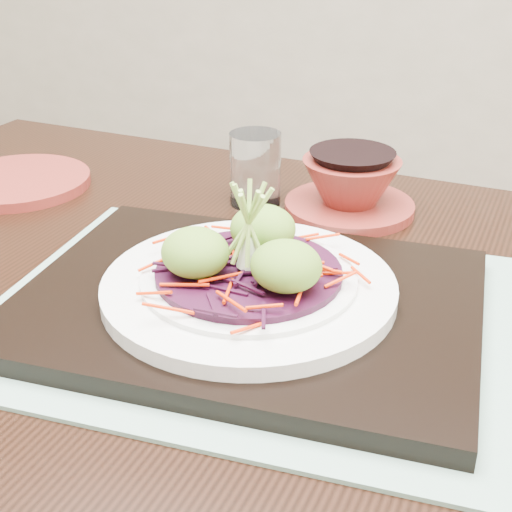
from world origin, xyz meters
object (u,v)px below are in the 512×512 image
(water_glass, at_px, (255,169))
(terracotta_bowl_set, at_px, (350,188))
(terracotta_side_plate, at_px, (18,182))
(dining_table, at_px, (237,391))
(serving_tray, at_px, (249,303))
(white_plate, at_px, (249,285))

(water_glass, relative_size, terracotta_bowl_set, 0.43)
(terracotta_side_plate, height_order, water_glass, water_glass)
(terracotta_side_plate, xyz_separation_m, water_glass, (0.31, 0.04, 0.04))
(terracotta_side_plate, bearing_deg, terracotta_bowl_set, 7.08)
(terracotta_side_plate, bearing_deg, water_glass, 7.73)
(dining_table, relative_size, terracotta_bowl_set, 6.19)
(dining_table, relative_size, terracotta_side_plate, 6.95)
(serving_tray, distance_m, water_glass, 0.26)
(terracotta_side_plate, bearing_deg, serving_tray, -28.45)
(dining_table, xyz_separation_m, water_glass, (-0.06, 0.23, 0.14))
(dining_table, xyz_separation_m, terracotta_side_plate, (-0.36, 0.19, 0.10))
(serving_tray, relative_size, terracotta_bowl_set, 1.93)
(terracotta_bowl_set, bearing_deg, dining_table, -102.82)
(serving_tray, relative_size, terracotta_side_plate, 2.17)
(terracotta_bowl_set, bearing_deg, white_plate, -98.45)
(white_plate, bearing_deg, dining_table, 143.62)
(serving_tray, bearing_deg, white_plate, -45.91)
(white_plate, relative_size, water_glass, 2.95)
(terracotta_bowl_set, bearing_deg, serving_tray, -98.45)
(serving_tray, relative_size, white_plate, 1.54)
(terracotta_side_plate, relative_size, water_glass, 2.09)
(terracotta_side_plate, xyz_separation_m, terracotta_bowl_set, (0.42, 0.05, 0.02))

